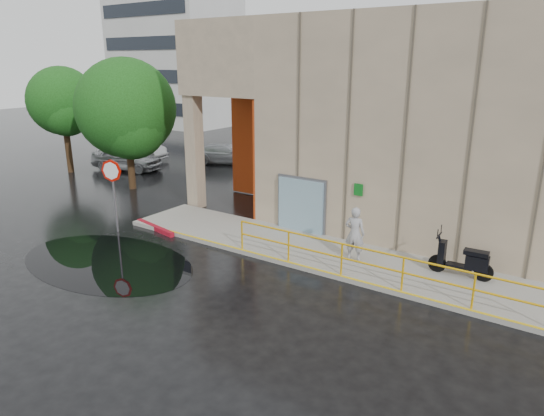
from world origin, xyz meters
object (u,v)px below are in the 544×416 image
at_px(person, 355,234).
at_px(car_b, 132,149).
at_px(tree_near, 127,112).
at_px(tree_far, 63,104).
at_px(stop_sign, 112,180).
at_px(car_c, 226,154).
at_px(red_curb, 155,228).
at_px(car_a, 126,158).
at_px(scooter, 463,251).

bearing_deg(person, car_b, -30.10).
height_order(tree_near, tree_far, tree_near).
height_order(stop_sign, car_c, stop_sign).
relative_size(stop_sign, tree_near, 0.43).
distance_m(stop_sign, car_c, 13.59).
bearing_deg(person, red_curb, 0.84).
distance_m(person, tree_near, 14.14).
distance_m(car_a, car_b, 3.18).
bearing_deg(scooter, stop_sign, -169.85).
distance_m(stop_sign, tree_near, 6.92).
bearing_deg(tree_far, car_b, 89.66).
relative_size(person, red_curb, 0.75).
bearing_deg(red_curb, stop_sign, -137.86).
relative_size(person, car_c, 0.41).
xyz_separation_m(stop_sign, red_curb, (1.07, 0.97, -1.97)).
xyz_separation_m(red_curb, car_b, (-11.86, 9.04, 0.68)).
height_order(stop_sign, tree_near, tree_near).
distance_m(scooter, car_c, 19.64).
xyz_separation_m(scooter, car_a, (-20.82, 4.76, -0.24)).
height_order(person, tree_near, tree_near).
bearing_deg(car_b, scooter, -116.97).
xyz_separation_m(person, car_b, (-19.77, 7.69, -0.28)).
distance_m(scooter, car_a, 21.36).
bearing_deg(car_a, red_curb, -138.16).
relative_size(stop_sign, car_c, 0.65).
distance_m(stop_sign, tree_far, 12.22).
height_order(stop_sign, red_curb, stop_sign).
xyz_separation_m(person, car_a, (-17.59, 5.37, -0.30)).
distance_m(car_c, tree_near, 8.49).
distance_m(car_b, tree_far, 5.69).
bearing_deg(tree_far, stop_sign, -26.34).
height_order(stop_sign, tree_far, tree_far).
relative_size(stop_sign, red_curb, 1.19).
height_order(car_b, tree_near, tree_near).
bearing_deg(tree_far, person, -8.71).
distance_m(red_curb, car_c, 13.08).
bearing_deg(tree_far, car_a, 46.71).
relative_size(car_a, tree_near, 0.66).
height_order(red_curb, car_c, car_c).
height_order(scooter, tree_near, tree_near).
relative_size(person, tree_far, 0.29).
distance_m(car_b, tree_near, 8.67).
relative_size(car_c, tree_far, 0.72).
distance_m(stop_sign, car_b, 14.77).
relative_size(red_curb, tree_far, 0.39).
bearing_deg(scooter, red_curb, -173.37).
relative_size(tree_near, tree_far, 1.08).
bearing_deg(red_curb, car_c, 117.06).
bearing_deg(car_a, car_b, 29.74).
relative_size(car_c, tree_near, 0.67).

